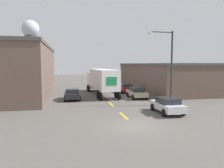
{
  "coord_description": "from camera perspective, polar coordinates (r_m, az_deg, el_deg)",
  "views": [
    {
      "loc": [
        -4.88,
        -15.55,
        4.68
      ],
      "look_at": [
        0.5,
        10.93,
        2.19
      ],
      "focal_mm": 35.0,
      "sensor_mm": 36.0,
      "label": 1
    }
  ],
  "objects": [
    {
      "name": "warehouse_right",
      "position": [
        42.58,
        14.65,
        2.02
      ],
      "size": [
        12.93,
        25.05,
        4.79
      ],
      "color": "brown",
      "rests_on": "ground_plane"
    },
    {
      "name": "semi_truck",
      "position": [
        33.11,
        -2.83,
        1.18
      ],
      "size": [
        3.51,
        12.41,
        3.89
      ],
      "rotation": [
        0.0,
        0.0,
        0.06
      ],
      "color": "silver",
      "rests_on": "ground_plane"
    },
    {
      "name": "street_lamp",
      "position": [
        25.28,
        14.59,
        5.48
      ],
      "size": [
        2.99,
        0.32,
        8.31
      ],
      "color": "#2D2D30",
      "rests_on": "ground_plane"
    },
    {
      "name": "parked_car_right_far",
      "position": [
        35.81,
        3.55,
        -0.98
      ],
      "size": [
        2.08,
        4.24,
        1.49
      ],
      "color": "maroon",
      "rests_on": "ground_plane"
    },
    {
      "name": "parked_car_right_near",
      "position": [
        21.5,
        14.25,
        -5.32
      ],
      "size": [
        2.08,
        4.24,
        1.49
      ],
      "color": "silver",
      "rests_on": "ground_plane"
    },
    {
      "name": "ground_plane",
      "position": [
        16.96,
        5.82,
        -10.78
      ],
      "size": [
        160.0,
        160.0,
        0.0
      ],
      "primitive_type": "plane",
      "color": "#56514C"
    },
    {
      "name": "road_centerline",
      "position": [
        25.44,
        -0.22,
        -5.32
      ],
      "size": [
        0.2,
        14.23,
        0.01
      ],
      "color": "gold",
      "rests_on": "ground_plane"
    },
    {
      "name": "parked_car_right_mid",
      "position": [
        30.12,
        6.49,
        -2.19
      ],
      "size": [
        2.08,
        4.24,
        1.49
      ],
      "color": "tan",
      "rests_on": "ground_plane"
    },
    {
      "name": "parked_car_left_far",
      "position": [
        29.02,
        -10.36,
        -2.53
      ],
      "size": [
        2.08,
        4.24,
        1.49
      ],
      "color": "black",
      "rests_on": "ground_plane"
    },
    {
      "name": "warehouse_left",
      "position": [
        34.47,
        -23.22,
        3.19
      ],
      "size": [
        8.96,
        21.87,
        7.37
      ],
      "color": "brown",
      "rests_on": "ground_plane"
    },
    {
      "name": "water_tower",
      "position": [
        74.75,
        -20.51,
        13.12
      ],
      "size": [
        5.41,
        5.41,
        18.33
      ],
      "color": "#47474C",
      "rests_on": "ground_plane"
    }
  ]
}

